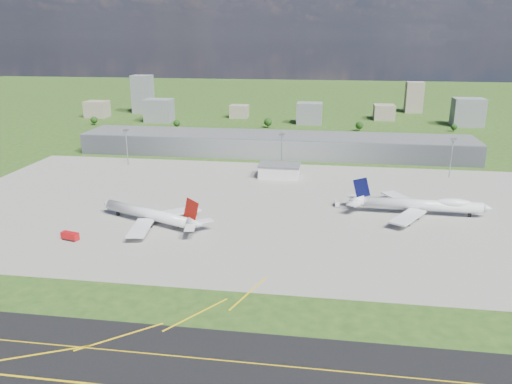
# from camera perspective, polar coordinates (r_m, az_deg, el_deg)

# --- Properties ---
(ground) EXTENTS (1400.00, 1400.00, 0.00)m
(ground) POSITION_cam_1_polar(r_m,az_deg,el_deg) (376.62, 1.93, 3.83)
(ground) COLOR #244916
(ground) RESTS_ON ground
(apron) EXTENTS (360.00, 190.00, 0.08)m
(apron) POSITION_cam_1_polar(r_m,az_deg,el_deg) (270.57, 1.37, -1.68)
(apron) COLOR gray
(apron) RESTS_ON ground
(terminal) EXTENTS (300.00, 42.00, 15.00)m
(terminal) POSITION_cam_1_polar(r_m,az_deg,el_deg) (389.49, 2.19, 5.42)
(terminal) COLOR gray
(terminal) RESTS_ON ground
(ops_building) EXTENTS (26.00, 16.00, 8.00)m
(ops_building) POSITION_cam_1_polar(r_m,az_deg,el_deg) (326.44, 2.68, 2.40)
(ops_building) COLOR silver
(ops_building) RESTS_ON ground
(mast_west) EXTENTS (3.50, 2.00, 25.90)m
(mast_west) POSITION_cam_1_polar(r_m,az_deg,el_deg) (364.65, -14.59, 5.67)
(mast_west) COLOR gray
(mast_west) RESTS_ON ground
(mast_center) EXTENTS (3.50, 2.00, 25.90)m
(mast_center) POSITION_cam_1_polar(r_m,az_deg,el_deg) (337.73, 2.97, 5.30)
(mast_center) COLOR gray
(mast_center) RESTS_ON ground
(mast_east) EXTENTS (3.50, 2.00, 25.90)m
(mast_east) POSITION_cam_1_polar(r_m,az_deg,el_deg) (345.47, 21.50, 4.38)
(mast_east) COLOR gray
(mast_east) RESTS_ON ground
(airliner_red_twin) EXTENTS (61.24, 46.24, 17.67)m
(airliner_red_twin) POSITION_cam_1_polar(r_m,az_deg,el_deg) (249.79, -11.88, -2.59)
(airliner_red_twin) COLOR silver
(airliner_red_twin) RESTS_ON ground
(airliner_blue_quad) EXTENTS (71.52, 56.21, 18.71)m
(airliner_blue_quad) POSITION_cam_1_polar(r_m,az_deg,el_deg) (270.87, 18.43, -1.43)
(airliner_blue_quad) COLOR silver
(airliner_blue_quad) RESTS_ON ground
(fire_truck) EXTENTS (8.73, 5.04, 3.64)m
(fire_truck) POSITION_cam_1_polar(r_m,az_deg,el_deg) (241.85, -20.48, -4.77)
(fire_truck) COLOR #B90D10
(fire_truck) RESTS_ON ground
(tug_yellow) EXTENTS (4.19, 3.80, 1.81)m
(tug_yellow) POSITION_cam_1_polar(r_m,az_deg,el_deg) (245.21, -8.68, -3.73)
(tug_yellow) COLOR #C8B90B
(tug_yellow) RESTS_ON ground
(van_white_near) EXTENTS (2.69, 5.39, 2.67)m
(van_white_near) POSITION_cam_1_polar(r_m,az_deg,el_deg) (274.54, 9.25, -1.33)
(van_white_near) COLOR silver
(van_white_near) RESTS_ON ground
(van_white_far) EXTENTS (5.05, 2.94, 2.46)m
(van_white_far) POSITION_cam_1_polar(r_m,az_deg,el_deg) (285.93, 23.78, -1.89)
(van_white_far) COLOR silver
(van_white_far) RESTS_ON ground
(bldg_far_w) EXTENTS (24.00, 20.00, 18.00)m
(bldg_far_w) POSITION_cam_1_polar(r_m,az_deg,el_deg) (599.42, -17.71, 9.02)
(bldg_far_w) COLOR gray
(bldg_far_w) RESTS_ON ground
(bldg_w) EXTENTS (28.00, 22.00, 24.00)m
(bldg_w) POSITION_cam_1_polar(r_m,az_deg,el_deg) (550.03, -11.03, 9.14)
(bldg_w) COLOR slate
(bldg_w) RESTS_ON ground
(bldg_cw) EXTENTS (20.00, 18.00, 14.00)m
(bldg_cw) POSITION_cam_1_polar(r_m,az_deg,el_deg) (568.74, -1.93, 9.20)
(bldg_cw) COLOR gray
(bldg_cw) RESTS_ON ground
(bldg_c) EXTENTS (26.00, 20.00, 22.00)m
(bldg_c) POSITION_cam_1_polar(r_m,az_deg,el_deg) (529.86, 6.12, 8.94)
(bldg_c) COLOR slate
(bldg_c) RESTS_ON ground
(bldg_ce) EXTENTS (22.00, 24.00, 16.00)m
(bldg_ce) POSITION_cam_1_polar(r_m,az_deg,el_deg) (572.51, 14.41, 8.83)
(bldg_ce) COLOR gray
(bldg_ce) RESTS_ON ground
(bldg_e) EXTENTS (30.00, 22.00, 28.00)m
(bldg_e) POSITION_cam_1_polar(r_m,az_deg,el_deg) (556.56, 23.05, 8.38)
(bldg_e) COLOR slate
(bldg_e) RESTS_ON ground
(bldg_tall_w) EXTENTS (22.00, 20.00, 44.00)m
(bldg_tall_w) POSITION_cam_1_polar(r_m,az_deg,el_deg) (618.40, -12.81, 10.86)
(bldg_tall_w) COLOR slate
(bldg_tall_w) RESTS_ON ground
(bldg_tall_e) EXTENTS (20.00, 18.00, 36.00)m
(bldg_tall_e) POSITION_cam_1_polar(r_m,az_deg,el_deg) (635.47, 17.61, 10.29)
(bldg_tall_e) COLOR gray
(bldg_tall_e) RESTS_ON ground
(tree_far_w) EXTENTS (7.20, 7.20, 8.80)m
(tree_far_w) POSITION_cam_1_polar(r_m,az_deg,el_deg) (546.83, -18.03, 7.84)
(tree_far_w) COLOR #382314
(tree_far_w) RESTS_ON ground
(tree_w) EXTENTS (6.75, 6.75, 8.25)m
(tree_w) POSITION_cam_1_polar(r_m,az_deg,el_deg) (508.91, -9.05, 7.77)
(tree_w) COLOR #382314
(tree_w) RESTS_ON ground
(tree_c) EXTENTS (8.10, 8.10, 9.90)m
(tree_c) POSITION_cam_1_polar(r_m,az_deg,el_deg) (504.32, 1.36, 8.01)
(tree_c) COLOR #382314
(tree_c) RESTS_ON ground
(tree_e) EXTENTS (7.65, 7.65, 9.35)m
(tree_e) POSITION_cam_1_polar(r_m,az_deg,el_deg) (496.60, 11.74, 7.46)
(tree_e) COLOR #382314
(tree_e) RESTS_ON ground
(tree_far_e) EXTENTS (6.30, 6.30, 7.70)m
(tree_far_e) POSITION_cam_1_polar(r_m,az_deg,el_deg) (519.59, 21.69, 6.92)
(tree_far_e) COLOR #382314
(tree_far_e) RESTS_ON ground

